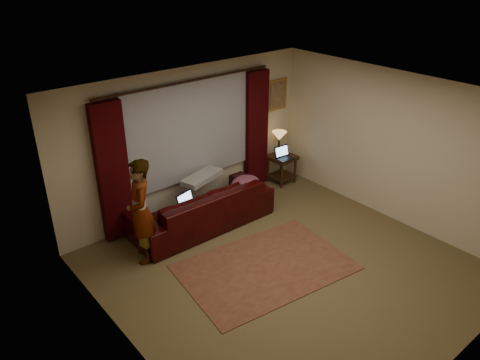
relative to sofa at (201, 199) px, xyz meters
name	(u,v)px	position (x,y,z in m)	size (l,w,h in m)	color
floor	(286,269)	(0.24, -1.82, -0.51)	(5.00, 5.00, 0.01)	brown
ceiling	(295,101)	(0.24, -1.82, 2.10)	(5.00, 5.00, 0.02)	silver
wall_back	(188,141)	(0.24, 0.68, 0.80)	(5.00, 0.02, 2.60)	beige
wall_front	(466,281)	(0.24, -4.32, 0.80)	(5.00, 0.02, 2.60)	beige
wall_left	(126,262)	(-2.26, -1.82, 0.80)	(0.02, 5.00, 2.60)	beige
wall_right	(394,148)	(2.74, -1.82, 0.80)	(0.02, 5.00, 2.60)	beige
sheer_curtain	(189,131)	(0.24, 0.62, 1.00)	(2.50, 0.05, 1.80)	#9899A0
drape_left	(113,173)	(-1.26, 0.57, 0.68)	(0.50, 0.14, 2.30)	black
drape_right	(256,130)	(1.74, 0.57, 0.68)	(0.50, 0.14, 2.30)	black
curtain_rod	(189,81)	(0.24, 0.57, 1.88)	(0.04, 0.04, 3.40)	black
picture_frame	(277,95)	(2.34, 0.65, 1.25)	(0.50, 0.04, 0.60)	#B6863E
sofa	(201,199)	(0.00, 0.00, 0.00)	(2.49, 1.08, 1.01)	black
throw_blanket	(202,163)	(0.24, 0.30, 0.50)	(0.82, 0.33, 0.10)	gray
clothing_pile	(245,183)	(0.82, -0.19, 0.12)	(0.55, 0.42, 0.23)	brown
laptop_sofa	(191,202)	(-0.31, -0.15, 0.13)	(0.35, 0.38, 0.25)	black
area_rug	(265,267)	(0.02, -1.60, -0.50)	(2.49, 1.66, 0.01)	brown
end_table	(282,169)	(2.23, 0.32, -0.21)	(0.50, 0.50, 0.58)	black
tiffany_lamp	(279,143)	(2.25, 0.45, 0.32)	(0.30, 0.30, 0.47)	olive
laptop_table	(285,153)	(2.17, 0.17, 0.20)	(0.33, 0.36, 0.24)	black
person	(141,212)	(-1.25, -0.22, 0.33)	(0.49, 0.49, 1.66)	gray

